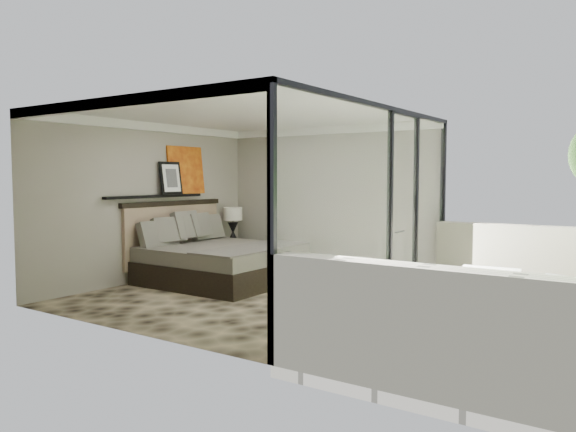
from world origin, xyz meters
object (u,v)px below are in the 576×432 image
Objects in this scene: nightstand at (231,254)px; lounger at (481,306)px; table_lamp at (233,220)px; bed at (217,260)px; ottoman at (558,300)px.

nightstand is 5.68m from lounger.
bed is at bearing -59.71° from table_lamp.
nightstand is 0.72m from table_lamp.
lounger is (-0.81, -0.53, -0.09)m from ottoman.
lounger reaches higher than nightstand.
table_lamp is 1.28× the size of ottoman.
bed is 4.61m from lounger.
ottoman is at bearing 28.75° from lounger.
ottoman is at bearing 4.29° from bed.
bed reaches higher than table_lamp.
table_lamp is at bearing 120.29° from bed.
table_lamp reaches higher than lounger.
nightstand is at bearing -145.12° from table_lamp.
table_lamp is 0.44× the size of lounger.
ottoman is at bearing 4.40° from nightstand.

